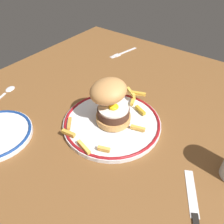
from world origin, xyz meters
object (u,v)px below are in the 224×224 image
object	(u,v)px
burger	(110,101)
spoon	(7,91)
knife	(195,216)
fork	(123,53)
dinner_plate	(112,122)

from	to	relation	value
burger	spoon	world-z (taller)	burger
burger	spoon	xyz separation A→B (cm)	(-8.27, 36.52, -7.39)
burger	knife	world-z (taller)	burger
spoon	fork	bearing A→B (deg)	-17.42
knife	spoon	size ratio (longest dim) A/B	1.26
knife	dinner_plate	bearing A→B (deg)	68.65
fork	spoon	xyz separation A→B (cm)	(-46.18, 14.49, 0.18)
dinner_plate	fork	distance (cm)	44.45
dinner_plate	burger	xyz separation A→B (cm)	(0.28, 0.71, 6.91)
burger	spoon	bearing A→B (deg)	102.76
burger	dinner_plate	bearing A→B (deg)	-111.38
spoon	burger	bearing A→B (deg)	-77.24
burger	knife	distance (cm)	31.81
dinner_plate	burger	bearing A→B (deg)	68.62
burger	fork	world-z (taller)	burger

